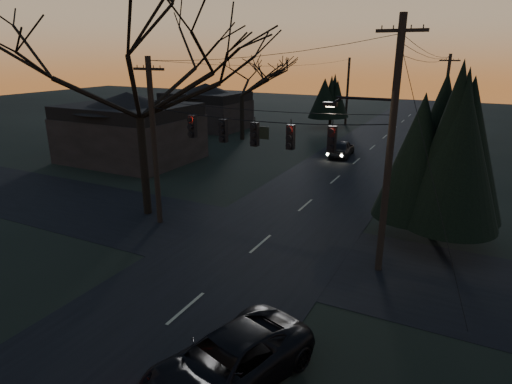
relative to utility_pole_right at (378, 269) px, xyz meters
The scene contains 16 objects.
ground_plane 11.41m from the utility_pole_right, 118.81° to the right, with size 160.00×160.00×0.00m, color black.
main_road 11.41m from the utility_pole_right, 118.81° to the left, with size 8.00×120.00×0.02m, color black.
cross_road 5.50m from the utility_pole_right, behind, with size 60.00×7.00×0.02m, color black.
utility_pole_right is the anchor object (origin of this frame).
utility_pole_left 11.50m from the utility_pole_right, behind, with size 1.80×0.30×8.50m, color black, non-canonical shape.
utility_pole_far_r 28.00m from the utility_pole_right, 90.00° to the left, with size 1.80×0.30×8.50m, color black, non-canonical shape.
utility_pole_far_l 37.79m from the utility_pole_right, 107.72° to the left, with size 0.30×0.30×8.00m, color black, non-canonical shape.
span_signal_assembly 7.81m from the utility_pole_right, behind, with size 11.50×0.44×1.53m.
bare_tree_left 15.03m from the utility_pole_right, behind, with size 11.29×11.29×10.77m.
evergreen_right 6.93m from the utility_pole_right, 69.93° to the left, with size 4.38×4.38×8.86m.
bare_tree_dist 29.28m from the utility_pole_right, 130.14° to the left, with size 6.75×6.75×9.00m.
evergreen_dist 35.48m from the utility_pole_right, 110.82° to the left, with size 3.91×3.91×5.76m.
house_left_near 24.78m from the utility_pole_right, 156.04° to the left, with size 10.00×8.00×5.60m.
house_left_far 36.51m from the utility_pole_right, 134.44° to the left, with size 9.00×7.00×5.20m.
suv_near 8.84m from the utility_pole_right, 105.13° to the right, with size 2.40×5.20×1.45m, color black.
sedan_oncoming_a 20.42m from the utility_pole_right, 110.45° to the left, with size 1.69×4.21×1.44m, color black.
Camera 1 is at (8.17, -6.59, 8.71)m, focal length 30.00 mm.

